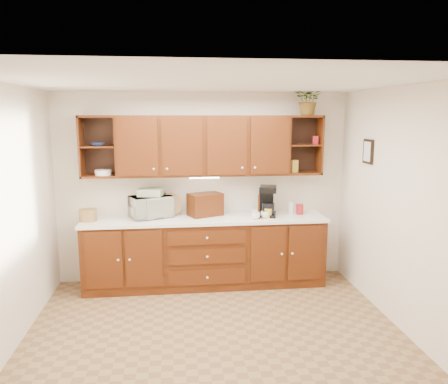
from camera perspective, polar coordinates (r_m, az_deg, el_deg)
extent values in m
plane|color=olive|center=(4.83, -1.07, -18.33)|extent=(4.00, 4.00, 0.00)
plane|color=white|center=(4.26, -1.19, 14.17)|extent=(4.00, 4.00, 0.00)
plane|color=beige|center=(6.07, -2.72, 0.60)|extent=(4.00, 0.00, 4.00)
plane|color=beige|center=(4.63, -26.66, -3.43)|extent=(0.00, 3.50, 3.50)
plane|color=beige|center=(4.97, 22.53, -2.27)|extent=(0.00, 3.50, 3.50)
cube|color=#371606|center=(5.98, -2.45, -7.92)|extent=(3.20, 0.60, 0.90)
cube|color=white|center=(5.85, -2.48, -3.57)|extent=(3.24, 0.64, 0.04)
cube|color=#371606|center=(5.84, -2.65, 6.06)|extent=(2.30, 0.33, 0.80)
cube|color=black|center=(6.06, -15.91, 5.83)|extent=(0.45, 0.02, 0.80)
cube|color=black|center=(6.24, 10.02, 6.17)|extent=(0.45, 0.02, 0.80)
cube|color=#371606|center=(5.91, -16.15, 5.72)|extent=(0.43, 0.30, 0.02)
cube|color=#371606|center=(6.09, 10.43, 6.07)|extent=(0.43, 0.30, 0.02)
cube|color=#371606|center=(6.08, 10.54, 9.69)|extent=(0.45, 0.33, 0.03)
cube|color=white|center=(5.84, -2.59, 1.91)|extent=(0.40, 0.05, 0.02)
cube|color=black|center=(5.67, 18.32, 5.05)|extent=(0.03, 0.24, 0.30)
cylinder|color=olive|center=(5.92, -17.34, -2.89)|extent=(0.28, 0.28, 0.15)
imported|color=beige|center=(5.91, -9.51, -1.90)|extent=(0.63, 0.54, 0.29)
cube|color=#E1E26A|center=(5.87, -9.57, -0.06)|extent=(0.35, 0.29, 0.09)
cylinder|color=black|center=(5.88, -8.20, -2.00)|extent=(0.09, 0.09, 0.28)
cylinder|color=olive|center=(5.99, -6.96, -3.02)|extent=(0.33, 0.13, 0.31)
cube|color=#371606|center=(5.94, -2.47, -1.64)|extent=(0.51, 0.43, 0.31)
cylinder|color=#371606|center=(5.82, 4.56, -1.87)|extent=(0.03, 0.03, 0.31)
cylinder|color=#371606|center=(5.85, 4.54, -3.30)|extent=(0.13, 0.13, 0.02)
imported|color=white|center=(5.84, 5.37, -2.95)|extent=(0.13, 0.13, 0.09)
imported|color=white|center=(5.91, 4.12, -2.78)|extent=(0.13, 0.13, 0.09)
imported|color=white|center=(5.77, 4.14, -3.10)|extent=(0.13, 0.13, 0.09)
cylinder|color=#A3171F|center=(6.13, 9.86, -2.23)|extent=(0.13, 0.13, 0.14)
cylinder|color=white|center=(6.12, 8.75, -2.07)|extent=(0.08, 0.08, 0.17)
cylinder|color=gold|center=(5.85, 5.78, -2.79)|extent=(0.11, 0.11, 0.12)
cube|color=black|center=(5.96, 5.73, -2.93)|extent=(0.28, 0.33, 0.04)
cube|color=black|center=(6.03, 5.54, -1.08)|extent=(0.21, 0.11, 0.35)
cube|color=black|center=(5.89, 5.79, 0.39)|extent=(0.28, 0.33, 0.08)
cylinder|color=black|center=(5.92, 5.79, -2.16)|extent=(0.20, 0.20, 0.15)
imported|color=navy|center=(5.89, -16.18, 6.00)|extent=(0.21, 0.21, 0.04)
cylinder|color=white|center=(5.90, -15.52, 2.47)|extent=(0.28, 0.28, 0.07)
cube|color=gold|center=(6.05, 9.13, 3.35)|extent=(0.11, 0.10, 0.17)
cube|color=#A3171F|center=(6.11, 11.84, 6.64)|extent=(0.08, 0.08, 0.11)
imported|color=#999999|center=(6.04, 11.05, 11.74)|extent=(0.46, 0.44, 0.41)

